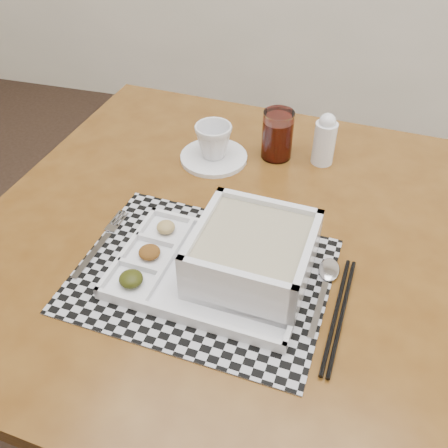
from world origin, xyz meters
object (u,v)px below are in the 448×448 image
(dining_table, at_px, (230,256))
(juice_glass, at_px, (277,136))
(serving_tray, at_px, (242,260))
(cup, at_px, (213,141))
(creamer_bottle, at_px, (325,140))

(dining_table, distance_m, juice_glass, 0.30)
(dining_table, relative_size, serving_tray, 3.02)
(cup, relative_size, creamer_bottle, 0.68)
(dining_table, xyz_separation_m, creamer_bottle, (0.14, 0.27, 0.13))
(serving_tray, bearing_deg, juice_glass, 91.96)
(juice_glass, bearing_deg, serving_tray, -88.04)
(creamer_bottle, bearing_deg, cup, -167.05)
(dining_table, height_order, creamer_bottle, creamer_bottle)
(cup, relative_size, juice_glass, 0.74)
(serving_tray, bearing_deg, dining_table, 113.59)
(cup, height_order, juice_glass, juice_glass)
(dining_table, height_order, serving_tray, serving_tray)
(serving_tray, height_order, creamer_bottle, creamer_bottle)
(serving_tray, xyz_separation_m, cup, (-0.14, 0.33, 0.01))
(dining_table, xyz_separation_m, cup, (-0.09, 0.22, 0.12))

